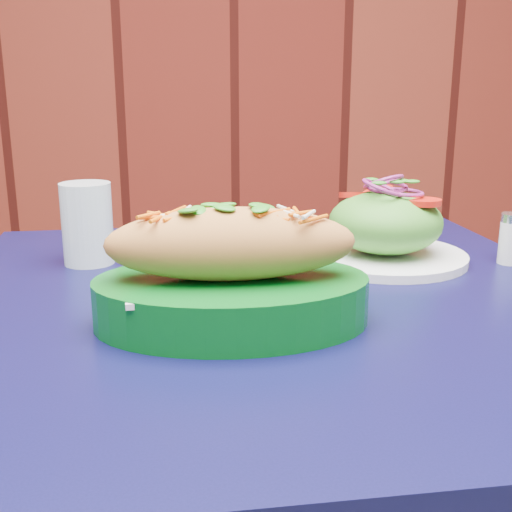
{
  "coord_description": "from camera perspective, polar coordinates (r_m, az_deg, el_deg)",
  "views": [
    {
      "loc": [
        0.27,
        0.67,
        1.0
      ],
      "look_at": [
        0.33,
        1.36,
        0.81
      ],
      "focal_mm": 45.0,
      "sensor_mm": 36.0,
      "label": 1
    }
  ],
  "objects": [
    {
      "name": "salt_shaker",
      "position": [
        0.97,
        21.74,
        1.44
      ],
      "size": [
        0.03,
        0.03,
        0.07
      ],
      "color": "white",
      "rests_on": "cafe_table"
    },
    {
      "name": "salad_plate",
      "position": [
        0.93,
        11.4,
        2.44
      ],
      "size": [
        0.24,
        0.24,
        0.12
      ],
      "rotation": [
        0.0,
        0.0,
        0.08
      ],
      "color": "white",
      "rests_on": "cafe_table"
    },
    {
      "name": "cafe_table",
      "position": [
        0.81,
        1.4,
        -9.26
      ],
      "size": [
        0.85,
        0.85,
        0.75
      ],
      "rotation": [
        0.0,
        0.0,
        0.06
      ],
      "color": "black",
      "rests_on": "ground"
    },
    {
      "name": "water_glass",
      "position": [
        0.93,
        -14.77,
        2.8
      ],
      "size": [
        0.07,
        0.07,
        0.11
      ],
      "primitive_type": "cylinder",
      "color": "silver",
      "rests_on": "cafe_table"
    },
    {
      "name": "banh_mi_basket",
      "position": [
        0.67,
        -2.2,
        -1.78
      ],
      "size": [
        0.29,
        0.19,
        0.13
      ],
      "rotation": [
        0.0,
        0.0,
        0.0
      ],
      "color": "#065716",
      "rests_on": "cafe_table"
    }
  ]
}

